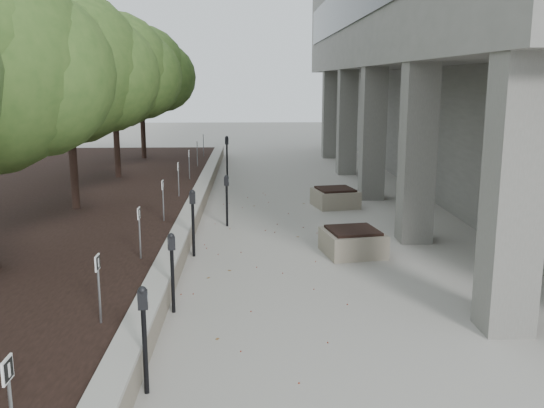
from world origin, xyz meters
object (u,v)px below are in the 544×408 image
object	(u,v)px
crabapple_tree_3	(69,100)
planter_back	(335,197)
parking_meter_3	(193,223)
parking_meter_4	(227,201)
crabapple_tree_5	(141,92)
planter_front	(353,241)
parking_meter_1	(145,341)
parking_meter_5	(227,156)
parking_meter_2	(172,273)
crabapple_tree_4	(114,95)

from	to	relation	value
crabapple_tree_3	planter_back	xyz separation A→B (m)	(6.93, 1.82, -2.85)
parking_meter_3	parking_meter_4	xyz separation A→B (m)	(0.59, 2.61, -0.06)
crabapple_tree_5	planter_front	distance (m)	14.89
parking_meter_1	parking_meter_5	size ratio (longest dim) A/B	0.86
parking_meter_1	parking_meter_2	bearing A→B (deg)	83.87
parking_meter_3	parking_meter_5	world-z (taller)	parking_meter_5
parking_meter_3	parking_meter_4	size ratio (longest dim) A/B	1.08
parking_meter_3	parking_meter_4	bearing A→B (deg)	75.68
parking_meter_2	parking_meter_5	size ratio (longest dim) A/B	0.84
crabapple_tree_3	planter_back	distance (m)	7.71
crabapple_tree_3	crabapple_tree_4	bearing A→B (deg)	90.00
parking_meter_3	planter_back	bearing A→B (deg)	51.82
planter_back	parking_meter_5	bearing A→B (deg)	120.64
parking_meter_1	parking_meter_3	xyz separation A→B (m)	(0.03, 5.60, 0.05)
parking_meter_1	planter_front	distance (m)	6.59
crabapple_tree_3	parking_meter_4	size ratio (longest dim) A/B	4.15
crabapple_tree_3	crabapple_tree_4	xyz separation A→B (m)	(0.00, 5.00, 0.00)
crabapple_tree_3	parking_meter_2	xyz separation A→B (m)	(3.25, -6.16, -2.47)
crabapple_tree_5	parking_meter_4	world-z (taller)	crabapple_tree_5
parking_meter_3	planter_back	size ratio (longest dim) A/B	1.21
crabapple_tree_5	planter_back	bearing A→B (deg)	-49.73
planter_back	parking_meter_2	bearing A→B (deg)	-114.74
crabapple_tree_5	planter_front	xyz separation A→B (m)	(6.63, -13.03, -2.85)
parking_meter_4	parking_meter_3	bearing A→B (deg)	-93.62
parking_meter_4	planter_front	size ratio (longest dim) A/B	1.11
crabapple_tree_3	parking_meter_3	size ratio (longest dim) A/B	3.83
parking_meter_3	parking_meter_4	distance (m)	2.68
crabapple_tree_4	parking_meter_2	distance (m)	11.88
parking_meter_1	parking_meter_3	bearing A→B (deg)	83.52
parking_meter_4	planter_back	bearing A→B (deg)	45.98
parking_meter_3	parking_meter_4	world-z (taller)	parking_meter_3
parking_meter_2	parking_meter_4	world-z (taller)	parking_meter_4
crabapple_tree_3	parking_meter_1	world-z (taller)	crabapple_tree_3
parking_meter_2	planter_front	bearing A→B (deg)	26.49
parking_meter_5	planter_front	world-z (taller)	parking_meter_5
parking_meter_3	crabapple_tree_4	bearing A→B (deg)	110.62
crabapple_tree_5	crabapple_tree_4	bearing A→B (deg)	-90.00
parking_meter_2	crabapple_tree_3	bearing A→B (deg)	101.48
crabapple_tree_4	planter_front	xyz separation A→B (m)	(6.63, -8.03, -2.85)
crabapple_tree_3	parking_meter_2	bearing A→B (deg)	-62.18
crabapple_tree_5	planter_back	size ratio (longest dim) A/B	4.63
planter_front	planter_back	world-z (taller)	planter_front
crabapple_tree_3	parking_meter_2	world-z (taller)	crabapple_tree_3
parking_meter_4	planter_front	xyz separation A→B (m)	(2.75, -2.57, -0.38)
parking_meter_4	parking_meter_2	bearing A→B (deg)	-87.11
crabapple_tree_3	parking_meter_3	xyz separation A→B (m)	(3.28, -3.07, -2.41)
parking_meter_1	parking_meter_4	distance (m)	8.24
parking_meter_4	parking_meter_5	world-z (taller)	parking_meter_5
crabapple_tree_4	parking_meter_3	size ratio (longest dim) A/B	3.83
crabapple_tree_5	parking_meter_3	world-z (taller)	crabapple_tree_5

